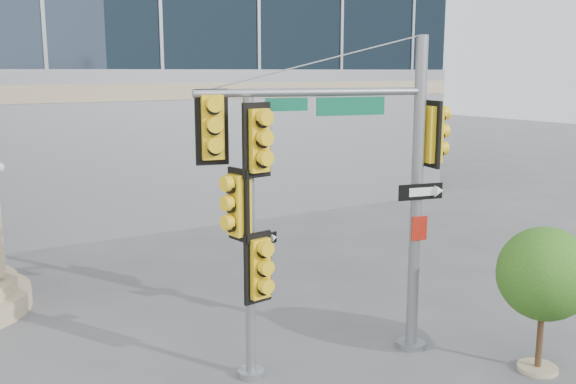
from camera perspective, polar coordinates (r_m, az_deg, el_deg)
main_signal_pole at (r=12.95m, az=6.90°, el=2.55°), size 5.08×1.55×6.65m
secondary_signal_pole at (r=11.98m, az=-3.33°, el=-2.47°), size 0.98×0.72×5.47m
street_tree at (r=13.70m, az=21.87°, el=-7.05°), size 1.90×1.86×2.96m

